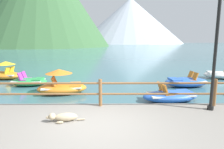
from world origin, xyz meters
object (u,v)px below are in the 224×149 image
(pedal_boat_4, at_px, (5,73))
(pedal_boat_6, at_px, (62,85))
(pedal_boat_1, at_px, (171,96))
(lamp_post, at_px, (217,30))
(pedal_boat_0, at_px, (29,81))
(pedal_boat_2, at_px, (222,75))
(dog_resting, at_px, (63,117))
(pedal_boat_3, at_px, (186,82))

(pedal_boat_4, xyz_separation_m, pedal_boat_6, (4.75, -3.76, 0.01))
(pedal_boat_1, height_order, pedal_boat_6, pedal_boat_6)
(lamp_post, distance_m, pedal_boat_0, 10.06)
(lamp_post, relative_size, pedal_boat_2, 1.67)
(dog_resting, height_order, pedal_boat_3, pedal_boat_3)
(pedal_boat_6, bearing_deg, pedal_boat_1, -14.64)
(pedal_boat_0, relative_size, pedal_boat_3, 0.83)
(lamp_post, xyz_separation_m, pedal_boat_6, (-5.73, 3.48, -2.55))
(lamp_post, bearing_deg, pedal_boat_3, 78.06)
(pedal_boat_0, relative_size, pedal_boat_6, 0.83)
(pedal_boat_0, height_order, pedal_boat_1, pedal_boat_1)
(pedal_boat_6, bearing_deg, pedal_boat_0, 142.90)
(dog_resting, bearing_deg, lamp_post, 11.23)
(dog_resting, height_order, pedal_boat_4, pedal_boat_4)
(dog_resting, height_order, pedal_boat_6, pedal_boat_6)
(pedal_boat_0, bearing_deg, pedal_boat_2, 9.25)
(pedal_boat_1, distance_m, pedal_boat_4, 11.05)
(pedal_boat_1, xyz_separation_m, pedal_boat_4, (-9.81, 5.08, 0.15))
(dog_resting, distance_m, pedal_boat_4, 10.04)
(lamp_post, bearing_deg, pedal_boat_4, 145.38)
(dog_resting, bearing_deg, pedal_boat_6, 104.01)
(pedal_boat_3, xyz_separation_m, pedal_boat_6, (-6.78, -1.48, 0.14))
(pedal_boat_0, distance_m, pedal_boat_3, 9.17)
(pedal_boat_0, height_order, pedal_boat_4, pedal_boat_4)
(dog_resting, bearing_deg, pedal_boat_3, 46.02)
(dog_resting, distance_m, pedal_boat_1, 5.03)
(dog_resting, height_order, pedal_boat_0, pedal_boat_0)
(dog_resting, bearing_deg, pedal_boat_2, 42.43)
(dog_resting, xyz_separation_m, pedal_boat_1, (3.96, 3.08, -0.27))
(pedal_boat_2, xyz_separation_m, pedal_boat_6, (-10.12, -3.84, 0.15))
(pedal_boat_1, distance_m, pedal_boat_6, 5.23)
(lamp_post, relative_size, pedal_boat_3, 1.64)
(pedal_boat_4, bearing_deg, pedal_boat_3, -11.15)
(pedal_boat_0, height_order, pedal_boat_6, pedal_boat_6)
(pedal_boat_3, bearing_deg, lamp_post, -101.94)
(lamp_post, height_order, pedal_boat_0, lamp_post)
(pedal_boat_0, bearing_deg, pedal_boat_6, -37.10)
(dog_resting, relative_size, pedal_boat_1, 0.42)
(pedal_boat_0, height_order, pedal_boat_3, pedal_boat_3)
(dog_resting, xyz_separation_m, pedal_boat_4, (-5.85, 8.16, -0.12))
(pedal_boat_6, bearing_deg, lamp_post, -31.29)
(pedal_boat_1, bearing_deg, pedal_boat_0, 157.22)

